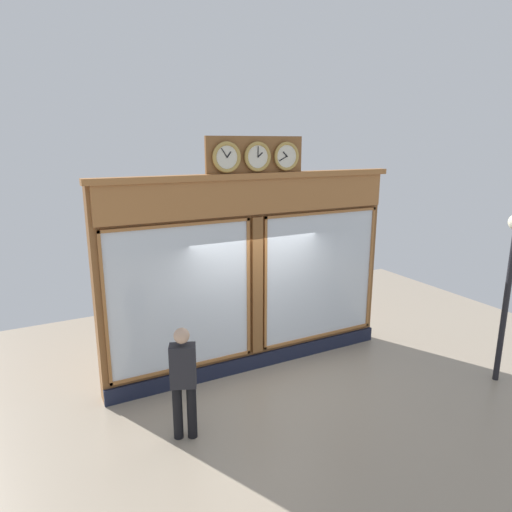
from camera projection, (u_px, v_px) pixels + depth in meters
ground_plane at (351, 454)px, 6.23m from camera, size 14.00×14.00×0.00m
shop_facade at (253, 272)px, 8.29m from camera, size 5.67×0.42×4.25m
pedestrian at (183, 379)px, 6.37m from camera, size 0.42×0.34×1.69m
street_lamp at (510, 271)px, 7.72m from camera, size 0.28×0.28×3.01m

